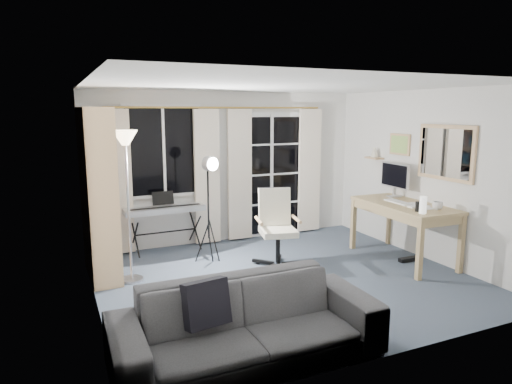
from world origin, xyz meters
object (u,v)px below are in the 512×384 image
(studio_light, at_px, (210,176))
(desk, at_px, (404,210))
(bookshelf, at_px, (96,199))
(monitor, at_px, (395,176))
(sofa, at_px, (247,311))
(office_chair, at_px, (276,221))
(keyboard_piano, at_px, (165,210))
(torchiere_lamp, at_px, (126,161))
(mug, at_px, (438,205))

(studio_light, height_order, desk, studio_light)
(bookshelf, distance_m, desk, 4.15)
(monitor, bearing_deg, sofa, -146.57)
(desk, height_order, sofa, sofa)
(office_chair, relative_size, desk, 0.68)
(sofa, bearing_deg, bookshelf, 110.93)
(studio_light, xyz_separation_m, office_chair, (0.79, -0.46, -0.60))
(studio_light, xyz_separation_m, monitor, (2.72, -0.56, -0.09))
(keyboard_piano, distance_m, studio_light, 1.01)
(torchiere_lamp, bearing_deg, keyboard_piano, 55.42)
(mug, relative_size, sofa, 0.06)
(keyboard_piano, bearing_deg, torchiere_lamp, -126.08)
(mug, bearing_deg, office_chair, 150.13)
(torchiere_lamp, distance_m, desk, 3.82)
(desk, bearing_deg, office_chair, 164.22)
(torchiere_lamp, relative_size, sofa, 0.82)
(keyboard_piano, relative_size, monitor, 2.01)
(bookshelf, xyz_separation_m, torchiere_lamp, (0.35, -0.29, 0.49))
(keyboard_piano, distance_m, office_chair, 1.71)
(bookshelf, height_order, monitor, bookshelf)
(desk, distance_m, sofa, 3.44)
(torchiere_lamp, distance_m, mug, 4.01)
(bookshelf, bearing_deg, monitor, -9.75)
(sofa, bearing_deg, mug, 19.07)
(torchiere_lamp, bearing_deg, bookshelf, 140.18)
(bookshelf, distance_m, mug, 4.39)
(office_chair, bearing_deg, torchiere_lamp, -172.19)
(bookshelf, bearing_deg, studio_light, -2.59)
(keyboard_piano, xyz_separation_m, mug, (3.10, -2.20, 0.24))
(bookshelf, height_order, office_chair, bookshelf)
(bookshelf, relative_size, mug, 15.94)
(bookshelf, bearing_deg, office_chair, -13.75)
(monitor, bearing_deg, mug, -93.84)
(bookshelf, xyz_separation_m, office_chair, (2.27, -0.48, -0.39))
(studio_light, bearing_deg, bookshelf, 156.55)
(office_chair, distance_m, sofa, 2.49)
(monitor, bearing_deg, keyboard_piano, 160.57)
(studio_light, bearing_deg, desk, -44.60)
(bookshelf, xyz_separation_m, mug, (4.11, -1.53, -0.13))
(sofa, bearing_deg, office_chair, 58.55)
(office_chair, height_order, sofa, office_chair)
(bookshelf, relative_size, studio_light, 1.41)
(keyboard_piano, height_order, desk, keyboard_piano)
(bookshelf, xyz_separation_m, desk, (4.01, -1.03, -0.30))
(torchiere_lamp, bearing_deg, mug, -18.31)
(monitor, bearing_deg, bookshelf, 174.03)
(keyboard_piano, relative_size, desk, 0.76)
(torchiere_lamp, height_order, mug, torchiere_lamp)
(torchiere_lamp, xyz_separation_m, office_chair, (1.92, -0.19, -0.89))
(torchiere_lamp, height_order, sofa, torchiere_lamp)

